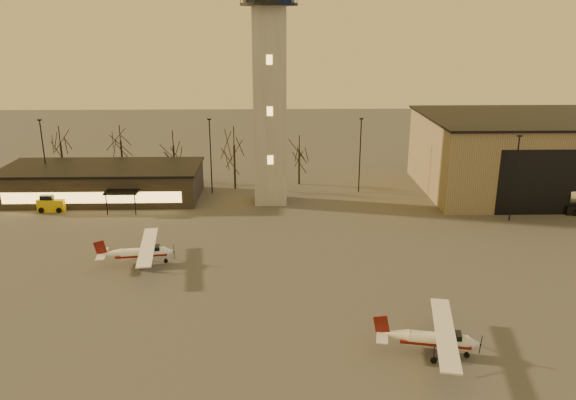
{
  "coord_description": "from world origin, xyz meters",
  "views": [
    {
      "loc": [
        0.54,
        -39.27,
        22.3
      ],
      "look_at": [
        1.81,
        13.0,
        5.59
      ],
      "focal_mm": 35.0,
      "sensor_mm": 36.0,
      "label": 1
    }
  ],
  "objects_px": {
    "service_cart": "(52,204)",
    "hangar": "(537,154)",
    "control_tower": "(270,73)",
    "cessna_rear": "(145,255)",
    "terminal": "(103,182)",
    "cessna_front": "(439,343)"
  },
  "relations": [
    {
      "from": "service_cart",
      "to": "hangar",
      "type": "bearing_deg",
      "value": 8.0
    },
    {
      "from": "control_tower",
      "to": "cessna_rear",
      "type": "relative_size",
      "value": 3.31
    },
    {
      "from": "hangar",
      "to": "cessna_rear",
      "type": "relative_size",
      "value": 3.11
    },
    {
      "from": "cessna_rear",
      "to": "service_cart",
      "type": "height_order",
      "value": "cessna_rear"
    },
    {
      "from": "control_tower",
      "to": "terminal",
      "type": "distance_m",
      "value": 26.24
    },
    {
      "from": "terminal",
      "to": "hangar",
      "type": "bearing_deg",
      "value": 1.97
    },
    {
      "from": "cessna_rear",
      "to": "service_cart",
      "type": "relative_size",
      "value": 2.97
    },
    {
      "from": "control_tower",
      "to": "hangar",
      "type": "bearing_deg",
      "value": 6.31
    },
    {
      "from": "terminal",
      "to": "cessna_rear",
      "type": "relative_size",
      "value": 2.58
    },
    {
      "from": "control_tower",
      "to": "cessna_front",
      "type": "relative_size",
      "value": 3.32
    },
    {
      "from": "cessna_front",
      "to": "hangar",
      "type": "bearing_deg",
      "value": 70.15
    },
    {
      "from": "control_tower",
      "to": "cessna_front",
      "type": "xyz_separation_m",
      "value": [
        11.89,
        -35.4,
        -15.4
      ]
    },
    {
      "from": "cessna_front",
      "to": "service_cart",
      "type": "distance_m",
      "value": 50.57
    },
    {
      "from": "cessna_front",
      "to": "service_cart",
      "type": "relative_size",
      "value": 2.96
    },
    {
      "from": "control_tower",
      "to": "cessna_front",
      "type": "bearing_deg",
      "value": -71.43
    },
    {
      "from": "cessna_front",
      "to": "cessna_rear",
      "type": "distance_m",
      "value": 28.71
    },
    {
      "from": "hangar",
      "to": "control_tower",
      "type": "bearing_deg",
      "value": -173.69
    },
    {
      "from": "terminal",
      "to": "cessna_rear",
      "type": "xyz_separation_m",
      "value": [
        10.03,
        -21.42,
        -1.23
      ]
    },
    {
      "from": "terminal",
      "to": "cessna_front",
      "type": "relative_size",
      "value": 2.59
    },
    {
      "from": "control_tower",
      "to": "hangar",
      "type": "distance_m",
      "value": 37.9
    },
    {
      "from": "control_tower",
      "to": "service_cart",
      "type": "relative_size",
      "value": 9.85
    },
    {
      "from": "cessna_rear",
      "to": "terminal",
      "type": "bearing_deg",
      "value": 107.43
    }
  ]
}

